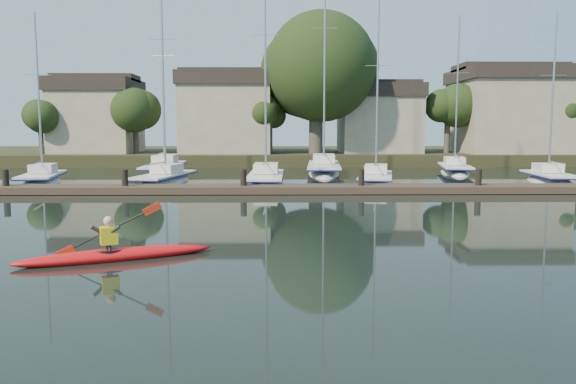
{
  "coord_description": "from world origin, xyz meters",
  "views": [
    {
      "loc": [
        -1.13,
        -14.38,
        3.31
      ],
      "look_at": [
        -0.87,
        3.92,
        1.2
      ],
      "focal_mm": 35.0,
      "sensor_mm": 36.0,
      "label": 1
    }
  ],
  "objects_px": {
    "sailboat_0": "(42,186)",
    "sailboat_4": "(549,185)",
    "sailboat_3": "(376,187)",
    "sailboat_5": "(164,176)",
    "dock": "(302,189)",
    "sailboat_6": "(324,176)",
    "sailboat_1": "(165,186)",
    "sailboat_7": "(455,176)",
    "sailboat_2": "(266,187)",
    "kayak": "(115,252)"
  },
  "relations": [
    {
      "from": "sailboat_0",
      "to": "dock",
      "type": "bearing_deg",
      "value": -29.91
    },
    {
      "from": "sailboat_4",
      "to": "sailboat_7",
      "type": "xyz_separation_m",
      "value": [
        -3.52,
        7.16,
        -0.0
      ]
    },
    {
      "from": "sailboat_4",
      "to": "sailboat_6",
      "type": "distance_m",
      "value": 14.97
    },
    {
      "from": "sailboat_1",
      "to": "sailboat_6",
      "type": "bearing_deg",
      "value": 46.33
    },
    {
      "from": "sailboat_7",
      "to": "kayak",
      "type": "bearing_deg",
      "value": -111.34
    },
    {
      "from": "dock",
      "to": "sailboat_3",
      "type": "bearing_deg",
      "value": 45.21
    },
    {
      "from": "sailboat_0",
      "to": "sailboat_1",
      "type": "xyz_separation_m",
      "value": [
        7.34,
        -0.2,
        0.01
      ]
    },
    {
      "from": "kayak",
      "to": "sailboat_2",
      "type": "bearing_deg",
      "value": 56.88
    },
    {
      "from": "sailboat_3",
      "to": "sailboat_7",
      "type": "distance_m",
      "value": 10.53
    },
    {
      "from": "sailboat_7",
      "to": "sailboat_0",
      "type": "bearing_deg",
      "value": -154.36
    },
    {
      "from": "sailboat_0",
      "to": "sailboat_3",
      "type": "xyz_separation_m",
      "value": [
        19.9,
        -0.66,
        0.01
      ]
    },
    {
      "from": "dock",
      "to": "sailboat_3",
      "type": "relative_size",
      "value": 2.84
    },
    {
      "from": "sailboat_4",
      "to": "dock",
      "type": "bearing_deg",
      "value": -155.27
    },
    {
      "from": "sailboat_4",
      "to": "sailboat_7",
      "type": "height_order",
      "value": "sailboat_7"
    },
    {
      "from": "sailboat_2",
      "to": "sailboat_7",
      "type": "relative_size",
      "value": 1.18
    },
    {
      "from": "sailboat_5",
      "to": "sailboat_3",
      "type": "bearing_deg",
      "value": -31.27
    },
    {
      "from": "sailboat_0",
      "to": "sailboat_4",
      "type": "relative_size",
      "value": 1.0
    },
    {
      "from": "dock",
      "to": "sailboat_3",
      "type": "distance_m",
      "value": 6.43
    },
    {
      "from": "sailboat_5",
      "to": "sailboat_7",
      "type": "height_order",
      "value": "sailboat_5"
    },
    {
      "from": "kayak",
      "to": "sailboat_3",
      "type": "height_order",
      "value": "sailboat_3"
    },
    {
      "from": "kayak",
      "to": "sailboat_0",
      "type": "xyz_separation_m",
      "value": [
        -10.1,
        19.71,
        -0.37
      ]
    },
    {
      "from": "sailboat_3",
      "to": "sailboat_0",
      "type": "bearing_deg",
      "value": -170.62
    },
    {
      "from": "dock",
      "to": "sailboat_5",
      "type": "distance_m",
      "value": 15.68
    },
    {
      "from": "kayak",
      "to": "dock",
      "type": "bearing_deg",
      "value": 46.76
    },
    {
      "from": "sailboat_2",
      "to": "sailboat_6",
      "type": "distance_m",
      "value": 8.93
    },
    {
      "from": "sailboat_2",
      "to": "sailboat_3",
      "type": "xyz_separation_m",
      "value": [
        6.5,
        0.14,
        0.01
      ]
    },
    {
      "from": "sailboat_0",
      "to": "sailboat_2",
      "type": "bearing_deg",
      "value": -14.61
    },
    {
      "from": "kayak",
      "to": "sailboat_6",
      "type": "xyz_separation_m",
      "value": [
        7.33,
        26.88,
        -0.4
      ]
    },
    {
      "from": "sailboat_3",
      "to": "sailboat_5",
      "type": "height_order",
      "value": "sailboat_5"
    },
    {
      "from": "sailboat_3",
      "to": "sailboat_6",
      "type": "height_order",
      "value": "sailboat_6"
    },
    {
      "from": "dock",
      "to": "sailboat_6",
      "type": "bearing_deg",
      "value": 80.6
    },
    {
      "from": "sailboat_4",
      "to": "sailboat_1",
      "type": "bearing_deg",
      "value": -173.69
    },
    {
      "from": "sailboat_1",
      "to": "sailboat_6",
      "type": "xyz_separation_m",
      "value": [
        10.09,
        7.37,
        -0.03
      ]
    },
    {
      "from": "sailboat_0",
      "to": "sailboat_5",
      "type": "distance_m",
      "value": 9.25
    },
    {
      "from": "sailboat_1",
      "to": "sailboat_2",
      "type": "distance_m",
      "value": 6.09
    },
    {
      "from": "sailboat_1",
      "to": "sailboat_7",
      "type": "bearing_deg",
      "value": 30.56
    },
    {
      "from": "dock",
      "to": "sailboat_1",
      "type": "distance_m",
      "value": 9.48
    },
    {
      "from": "sailboat_4",
      "to": "sailboat_0",
      "type": "bearing_deg",
      "value": -174.16
    },
    {
      "from": "dock",
      "to": "sailboat_4",
      "type": "relative_size",
      "value": 3.04
    },
    {
      "from": "sailboat_0",
      "to": "sailboat_4",
      "type": "distance_m",
      "value": 30.54
    },
    {
      "from": "kayak",
      "to": "sailboat_7",
      "type": "distance_m",
      "value": 31.71
    },
    {
      "from": "sailboat_7",
      "to": "sailboat_6",
      "type": "bearing_deg",
      "value": -169.47
    },
    {
      "from": "sailboat_5",
      "to": "dock",
      "type": "bearing_deg",
      "value": -54.48
    },
    {
      "from": "sailboat_1",
      "to": "sailboat_6",
      "type": "relative_size",
      "value": 0.73
    },
    {
      "from": "sailboat_2",
      "to": "sailboat_6",
      "type": "relative_size",
      "value": 0.83
    },
    {
      "from": "sailboat_5",
      "to": "sailboat_0",
      "type": "bearing_deg",
      "value": -131.05
    },
    {
      "from": "kayak",
      "to": "sailboat_2",
      "type": "distance_m",
      "value": 19.2
    },
    {
      "from": "dock",
      "to": "sailboat_5",
      "type": "relative_size",
      "value": 2.07
    },
    {
      "from": "sailboat_2",
      "to": "sailboat_0",
      "type": "bearing_deg",
      "value": 177.62
    },
    {
      "from": "sailboat_7",
      "to": "sailboat_2",
      "type": "bearing_deg",
      "value": -138.95
    }
  ]
}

